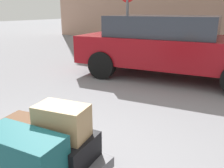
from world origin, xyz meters
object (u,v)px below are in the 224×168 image
luggage_cart (36,164)px  no_parking_sign (127,16)px  duffel_bag_teal_front_right (22,156)px  suitcase_brown_rear_left (29,132)px  parked_car (170,45)px  duffel_bag_tan_topmost_pile (62,121)px  suitcase_black_front_left (64,148)px

luggage_cart → no_parking_sign: size_ratio=0.51×
duffel_bag_teal_front_right → no_parking_sign: size_ratio=0.30×
luggage_cart → no_parking_sign: bearing=111.0°
duffel_bag_teal_front_right → no_parking_sign: bearing=104.8°
luggage_cart → suitcase_brown_rear_left: (-0.24, 0.14, 0.17)m
luggage_cart → parked_car: size_ratio=0.25×
duffel_bag_tan_topmost_pile → luggage_cart: bearing=-164.3°
suitcase_brown_rear_left → suitcase_black_front_left: bearing=-14.2°
duffel_bag_teal_front_right → suitcase_brown_rear_left: 0.53m
luggage_cart → suitcase_black_front_left: suitcase_black_front_left is taller
suitcase_brown_rear_left → duffel_bag_teal_front_right: bearing=-54.3°
suitcase_brown_rear_left → parked_car: (-0.23, 4.20, 0.32)m
luggage_cart → suitcase_black_front_left: size_ratio=2.31×
duffel_bag_tan_topmost_pile → no_parking_sign: (-1.95, 4.35, 0.69)m
parked_car → suitcase_brown_rear_left: bearing=-86.8°
luggage_cart → suitcase_brown_rear_left: suitcase_brown_rear_left is taller
duffel_bag_teal_front_right → no_parking_sign: 5.11m
parked_car → suitcase_black_front_left: bearing=-80.5°
duffel_bag_tan_topmost_pile → parked_car: bearing=87.8°
duffel_bag_tan_topmost_pile → no_parking_sign: bearing=102.4°
duffel_bag_tan_topmost_pile → no_parking_sign: size_ratio=0.19×
duffel_bag_teal_front_right → parked_car: size_ratio=0.15×
suitcase_black_front_left → duffel_bag_tan_topmost_pile: 0.24m
suitcase_brown_rear_left → no_parking_sign: no_parking_sign is taller
suitcase_brown_rear_left → duffel_bag_tan_topmost_pile: bearing=-14.2°
parked_car → no_parking_sign: (-1.24, 0.12, 0.62)m
suitcase_black_front_left → duffel_bag_tan_topmost_pile: bearing=127.4°
duffel_bag_teal_front_right → parked_car: parked_car is taller
suitcase_black_front_left → suitcase_brown_rear_left: 0.47m
luggage_cart → duffel_bag_teal_front_right: bearing=-55.2°
duffel_bag_tan_topmost_pile → parked_car: 4.28m
duffel_bag_teal_front_right → suitcase_black_front_left: bearing=68.3°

